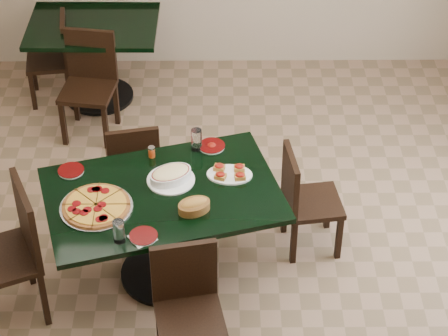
{
  "coord_description": "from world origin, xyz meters",
  "views": [
    {
      "loc": [
        0.01,
        -4.47,
        4.42
      ],
      "look_at": [
        0.04,
        0.0,
        0.86
      ],
      "focal_mm": 70.0,
      "sensor_mm": 36.0,
      "label": 1
    }
  ],
  "objects_px": {
    "back_table": "(95,47)",
    "chair_near": "(187,302)",
    "main_table": "(163,214)",
    "bruschetta_platter": "(230,173)",
    "chair_right": "(303,197)",
    "lasagna_casserole": "(171,175)",
    "chair_far": "(134,163)",
    "bread_basket": "(194,206)",
    "back_chair_near": "(90,78)",
    "chair_left": "(12,246)",
    "pepperoni_pizza": "(96,206)",
    "back_chair_left": "(56,55)"
  },
  "relations": [
    {
      "from": "pepperoni_pizza",
      "to": "main_table",
      "type": "bearing_deg",
      "value": 19.82
    },
    {
      "from": "lasagna_casserole",
      "to": "main_table",
      "type": "bearing_deg",
      "value": -141.22
    },
    {
      "from": "main_table",
      "to": "lasagna_casserole",
      "type": "xyz_separation_m",
      "value": [
        0.05,
        0.12,
        0.23
      ]
    },
    {
      "from": "chair_right",
      "to": "back_chair_near",
      "type": "distance_m",
      "value": 2.22
    },
    {
      "from": "chair_far",
      "to": "back_chair_near",
      "type": "bearing_deg",
      "value": -78.31
    },
    {
      "from": "chair_far",
      "to": "lasagna_casserole",
      "type": "relative_size",
      "value": 2.36
    },
    {
      "from": "lasagna_casserole",
      "to": "chair_left",
      "type": "bearing_deg",
      "value": 174.52
    },
    {
      "from": "chair_near",
      "to": "bruschetta_platter",
      "type": "xyz_separation_m",
      "value": [
        0.27,
        0.89,
        0.29
      ]
    },
    {
      "from": "chair_left",
      "to": "back_chair_left",
      "type": "distance_m",
      "value": 2.56
    },
    {
      "from": "chair_near",
      "to": "back_chair_left",
      "type": "distance_m",
      "value": 3.2
    },
    {
      "from": "chair_right",
      "to": "lasagna_casserole",
      "type": "xyz_separation_m",
      "value": [
        -0.91,
        -0.17,
        0.34
      ]
    },
    {
      "from": "back_chair_near",
      "to": "bruschetta_platter",
      "type": "bearing_deg",
      "value": -45.36
    },
    {
      "from": "chair_near",
      "to": "pepperoni_pizza",
      "type": "distance_m",
      "value": 0.86
    },
    {
      "from": "chair_near",
      "to": "lasagna_casserole",
      "type": "xyz_separation_m",
      "value": [
        -0.12,
        0.84,
        0.31
      ]
    },
    {
      "from": "back_table",
      "to": "pepperoni_pizza",
      "type": "distance_m",
      "value": 2.41
    },
    {
      "from": "chair_left",
      "to": "lasagna_casserole",
      "type": "distance_m",
      "value": 1.11
    },
    {
      "from": "back_chair_near",
      "to": "back_table",
      "type": "bearing_deg",
      "value": 99.46
    },
    {
      "from": "main_table",
      "to": "back_chair_left",
      "type": "distance_m",
      "value": 2.48
    },
    {
      "from": "chair_far",
      "to": "bruschetta_platter",
      "type": "height_order",
      "value": "chair_far"
    },
    {
      "from": "main_table",
      "to": "chair_far",
      "type": "relative_size",
      "value": 2.12
    },
    {
      "from": "main_table",
      "to": "back_chair_near",
      "type": "height_order",
      "value": "back_chair_near"
    },
    {
      "from": "chair_right",
      "to": "bruschetta_platter",
      "type": "xyz_separation_m",
      "value": [
        -0.52,
        -0.12,
        0.31
      ]
    },
    {
      "from": "chair_far",
      "to": "main_table",
      "type": "bearing_deg",
      "value": 99.34
    },
    {
      "from": "back_table",
      "to": "chair_near",
      "type": "distance_m",
      "value": 3.08
    },
    {
      "from": "main_table",
      "to": "bruschetta_platter",
      "type": "height_order",
      "value": "bruschetta_platter"
    },
    {
      "from": "back_chair_left",
      "to": "pepperoni_pizza",
      "type": "xyz_separation_m",
      "value": [
        0.64,
        -2.39,
        0.32
      ]
    },
    {
      "from": "pepperoni_pizza",
      "to": "back_table",
      "type": "bearing_deg",
      "value": 96.91
    },
    {
      "from": "back_chair_near",
      "to": "lasagna_casserole",
      "type": "xyz_separation_m",
      "value": [
        0.75,
        -1.64,
        0.29
      ]
    },
    {
      "from": "back_table",
      "to": "pepperoni_pizza",
      "type": "height_order",
      "value": "pepperoni_pizza"
    },
    {
      "from": "bread_basket",
      "to": "chair_far",
      "type": "bearing_deg",
      "value": 93.41
    },
    {
      "from": "back_chair_left",
      "to": "lasagna_casserole",
      "type": "height_order",
      "value": "lasagna_casserole"
    },
    {
      "from": "back_table",
      "to": "chair_left",
      "type": "relative_size",
      "value": 1.11
    },
    {
      "from": "back_table",
      "to": "lasagna_casserole",
      "type": "xyz_separation_m",
      "value": [
        0.75,
        -2.11,
        0.27
      ]
    },
    {
      "from": "lasagna_casserole",
      "to": "bruschetta_platter",
      "type": "bearing_deg",
      "value": -21.28
    },
    {
      "from": "back_chair_near",
      "to": "bread_basket",
      "type": "xyz_separation_m",
      "value": [
        0.91,
        -1.94,
        0.29
      ]
    },
    {
      "from": "back_table",
      "to": "bread_basket",
      "type": "bearing_deg",
      "value": -68.43
    },
    {
      "from": "lasagna_casserole",
      "to": "bread_basket",
      "type": "distance_m",
      "value": 0.34
    },
    {
      "from": "chair_near",
      "to": "chair_left",
      "type": "xyz_separation_m",
      "value": [
        -1.13,
        0.41,
        0.08
      ]
    },
    {
      "from": "chair_near",
      "to": "chair_right",
      "type": "xyz_separation_m",
      "value": [
        0.78,
        1.0,
        -0.02
      ]
    },
    {
      "from": "chair_right",
      "to": "lasagna_casserole",
      "type": "distance_m",
      "value": 0.98
    },
    {
      "from": "main_table",
      "to": "chair_far",
      "type": "distance_m",
      "value": 0.76
    },
    {
      "from": "chair_right",
      "to": "back_table",
      "type": "bearing_deg",
      "value": 32.64
    },
    {
      "from": "chair_far",
      "to": "chair_near",
      "type": "height_order",
      "value": "chair_near"
    },
    {
      "from": "pepperoni_pizza",
      "to": "bruschetta_platter",
      "type": "xyz_separation_m",
      "value": [
        0.85,
        0.32,
        0.01
      ]
    },
    {
      "from": "back_table",
      "to": "chair_right",
      "type": "bearing_deg",
      "value": -48.65
    },
    {
      "from": "chair_left",
      "to": "back_chair_near",
      "type": "relative_size",
      "value": 1.11
    },
    {
      "from": "chair_far",
      "to": "chair_left",
      "type": "bearing_deg",
      "value": 44.8
    },
    {
      "from": "chair_far",
      "to": "pepperoni_pizza",
      "type": "relative_size",
      "value": 1.72
    },
    {
      "from": "chair_right",
      "to": "back_chair_near",
      "type": "relative_size",
      "value": 0.92
    },
    {
      "from": "bread_basket",
      "to": "bruschetta_platter",
      "type": "bearing_deg",
      "value": 32.18
    }
  ]
}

